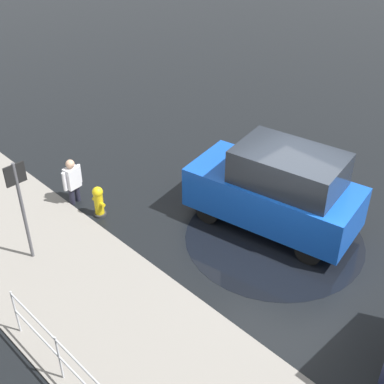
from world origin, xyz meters
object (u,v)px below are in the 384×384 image
object	(u,v)px
moving_hatchback	(277,190)
pedestrian	(72,179)
fire_hydrant	(99,201)
sign_post	(20,198)

from	to	relation	value
moving_hatchback	pedestrian	world-z (taller)	moving_hatchback
moving_hatchback	pedestrian	bearing A→B (deg)	34.28
moving_hatchback	fire_hydrant	distance (m)	4.23
fire_hydrant	pedestrian	world-z (taller)	pedestrian
pedestrian	sign_post	xyz separation A→B (m)	(-1.12, 1.87, 0.90)
moving_hatchback	sign_post	size ratio (longest dim) A/B	1.73
moving_hatchback	fire_hydrant	size ratio (longest dim) A/B	5.18
pedestrian	fire_hydrant	bearing A→B (deg)	-172.70
moving_hatchback	sign_post	world-z (taller)	sign_post
fire_hydrant	sign_post	xyz separation A→B (m)	(-0.24, 1.98, 1.18)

